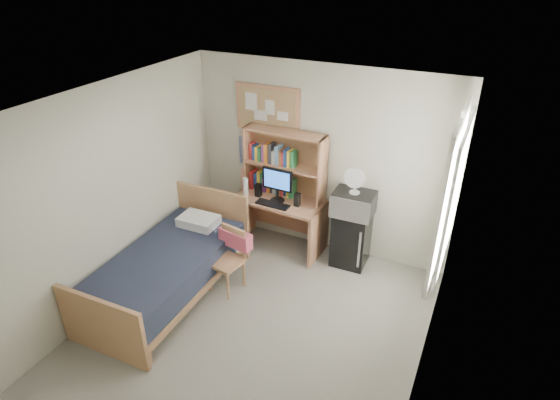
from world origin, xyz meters
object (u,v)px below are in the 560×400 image
at_px(monitor, 277,186).
at_px(speaker_left, 258,190).
at_px(microwave, 354,203).
at_px(speaker_right, 297,200).
at_px(bulletin_board, 268,109).
at_px(desk_chair, 226,261).
at_px(mini_fridge, 351,238).
at_px(desk, 279,223).
at_px(bed, 167,274).
at_px(desk_fan, 356,181).

height_order(monitor, speaker_left, monitor).
bearing_deg(microwave, speaker_right, -171.53).
bearing_deg(bulletin_board, desk_chair, -84.65).
bearing_deg(desk_chair, mini_fridge, 54.82).
height_order(mini_fridge, speaker_left, speaker_left).
bearing_deg(desk, bed, -114.67).
height_order(bed, monitor, monitor).
xyz_separation_m(bulletin_board, speaker_right, (0.62, -0.39, -1.05)).
xyz_separation_m(bulletin_board, bed, (-0.46, -1.86, -1.63)).
xyz_separation_m(desk, speaker_left, (-0.30, -0.05, 0.48)).
relative_size(desk, bed, 0.58).
xyz_separation_m(monitor, speaker_left, (-0.30, 0.01, -0.14)).
xyz_separation_m(bulletin_board, desk_fan, (1.36, -0.26, -0.68)).
bearing_deg(monitor, speaker_right, 0.00).
distance_m(bulletin_board, desk_fan, 1.54).
bearing_deg(desk, microwave, 5.14).
bearing_deg(bed, microwave, 40.30).
height_order(desk, monitor, monitor).
relative_size(desk_chair, speaker_right, 4.51).
relative_size(mini_fridge, speaker_left, 4.16).
xyz_separation_m(desk_chair, microwave, (1.22, 1.19, 0.51)).
bearing_deg(bed, speaker_right, 52.69).
relative_size(speaker_left, desk_fan, 0.56).
relative_size(desk_chair, bed, 0.38).
xyz_separation_m(desk, monitor, (-0.00, -0.06, 0.62)).
bearing_deg(bed, speaker_left, 71.06).
xyz_separation_m(desk_chair, monitor, (0.19, 1.08, 0.59)).
xyz_separation_m(desk, mini_fridge, (1.03, 0.07, -0.00)).
distance_m(speaker_left, speaker_right, 0.60).
bearing_deg(bulletin_board, speaker_left, -86.21).
relative_size(bulletin_board, monitor, 2.05).
bearing_deg(mini_fridge, bulletin_board, 168.87).
xyz_separation_m(bulletin_board, speaker_left, (0.02, -0.36, -1.05)).
distance_m(bulletin_board, microwave, 1.71).
relative_size(desk_chair, microwave, 1.58).
height_order(mini_fridge, microwave, microwave).
xyz_separation_m(desk_chair, mini_fridge, (1.22, 1.21, -0.03)).
relative_size(desk, speaker_left, 6.68).
relative_size(monitor, microwave, 0.88).
height_order(monitor, microwave, monitor).
height_order(mini_fridge, desk_fan, desk_fan).
xyz_separation_m(bed, speaker_left, (0.49, 1.50, 0.57)).
bearing_deg(bulletin_board, monitor, -49.12).
distance_m(monitor, speaker_left, 0.33).
distance_m(desk_chair, desk_fan, 1.90).
distance_m(desk_chair, mini_fridge, 1.72).
relative_size(desk, microwave, 2.37).
bearing_deg(bed, desk_chair, 32.96).
relative_size(desk, speaker_right, 6.78).
distance_m(desk, microwave, 1.17).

